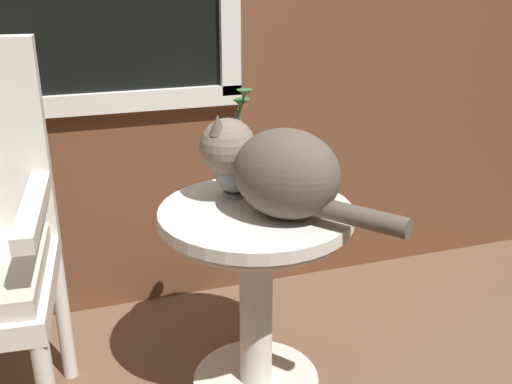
% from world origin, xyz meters
% --- Properties ---
extents(wicker_side_table, '(0.55, 0.55, 0.61)m').
position_xyz_m(wicker_side_table, '(0.18, 0.14, 0.43)').
color(wicker_side_table, silver).
rests_on(wicker_side_table, ground_plane).
extents(cat, '(0.43, 0.52, 0.26)m').
position_xyz_m(cat, '(0.23, 0.10, 0.73)').
color(cat, brown).
rests_on(cat, wicker_side_table).
extents(pewter_vase_with_ivy, '(0.12, 0.12, 0.32)m').
position_xyz_m(pewter_vase_with_ivy, '(0.15, 0.26, 0.70)').
color(pewter_vase_with_ivy, gray).
rests_on(pewter_vase_with_ivy, wicker_side_table).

